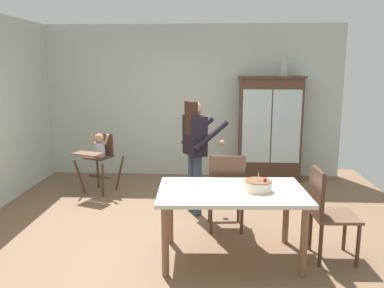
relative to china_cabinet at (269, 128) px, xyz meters
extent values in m
plane|color=brown|center=(-1.37, -2.37, -0.91)|extent=(6.24, 6.24, 0.00)
cube|color=beige|center=(-1.37, 0.26, 0.44)|extent=(5.32, 0.06, 2.70)
cube|color=#4C3323|center=(0.00, 0.00, -0.03)|extent=(1.05, 0.42, 1.77)
cube|color=#4C3323|center=(0.00, 0.00, 0.88)|extent=(1.11, 0.48, 0.04)
cube|color=silver|center=(-0.25, -0.21, 0.06)|extent=(0.48, 0.01, 1.24)
cube|color=silver|center=(0.25, -0.21, 0.06)|extent=(0.48, 0.01, 1.24)
cube|color=#4C3323|center=(0.00, 0.00, 0.06)|extent=(0.97, 0.36, 0.02)
cylinder|color=#B2B7B2|center=(0.20, 0.00, 1.01)|extent=(0.13, 0.13, 0.22)
cylinder|color=#B2B7B2|center=(0.20, 0.00, 1.15)|extent=(0.07, 0.07, 0.05)
cylinder|color=#4C3323|center=(-3.05, -1.02, -0.63)|extent=(0.17, 0.10, 0.56)
cylinder|color=#4C3323|center=(-2.64, -1.18, -0.63)|extent=(0.10, 0.18, 0.56)
cylinder|color=#4C3323|center=(-2.88, -0.61, -0.63)|extent=(0.10, 0.18, 0.56)
cylinder|color=#4C3323|center=(-2.48, -0.77, -0.63)|extent=(0.17, 0.10, 0.56)
cube|color=#4C3323|center=(-2.76, -0.90, -0.66)|extent=(0.40, 0.19, 0.02)
cube|color=#4C3323|center=(-2.76, -0.90, -0.34)|extent=(0.44, 0.44, 0.02)
cube|color=#4C3323|center=(-2.70, -0.75, -0.16)|extent=(0.30, 0.14, 0.34)
cube|color=brown|center=(-2.86, -1.15, -0.23)|extent=(0.50, 0.39, 0.02)
cylinder|color=#B2ADD1|center=(-2.75, -0.88, -0.22)|extent=(0.17, 0.17, 0.22)
sphere|color=tan|center=(-2.75, -0.88, -0.04)|extent=(0.15, 0.15, 0.15)
cylinder|color=tan|center=(-2.88, -0.82, -0.05)|extent=(0.11, 0.08, 0.17)
cylinder|color=tan|center=(-2.62, -0.93, -0.05)|extent=(0.11, 0.08, 0.17)
cylinder|color=#33425B|center=(-1.18, -1.80, -0.50)|extent=(0.11, 0.11, 0.82)
cylinder|color=#33425B|center=(-1.26, -1.65, -0.50)|extent=(0.11, 0.11, 0.82)
cube|color=black|center=(-1.22, -1.73, 0.17)|extent=(0.35, 0.41, 0.52)
cube|color=white|center=(-1.12, -1.68, 0.17)|extent=(0.04, 0.06, 0.49)
sphere|color=tan|center=(-1.22, -1.73, 0.52)|extent=(0.19, 0.19, 0.19)
cube|color=#382319|center=(-1.26, -1.75, 0.40)|extent=(0.18, 0.22, 0.44)
cylinder|color=black|center=(-1.00, -1.84, 0.18)|extent=(0.47, 0.29, 0.37)
sphere|color=tan|center=(-0.86, -1.76, 0.07)|extent=(0.08, 0.08, 0.08)
cylinder|color=black|center=(-1.19, -1.48, 0.18)|extent=(0.47, 0.29, 0.37)
sphere|color=tan|center=(-1.05, -1.41, 0.07)|extent=(0.08, 0.08, 0.08)
cube|color=silver|center=(-0.78, -2.99, -0.19)|extent=(1.53, 0.99, 0.04)
cylinder|color=brown|center=(-1.41, -3.39, -0.56)|extent=(0.07, 0.07, 0.70)
cylinder|color=brown|center=(-0.11, -3.33, -0.56)|extent=(0.07, 0.07, 0.70)
cylinder|color=brown|center=(-1.45, -2.65, -0.56)|extent=(0.07, 0.07, 0.70)
cylinder|color=brown|center=(-0.14, -2.59, -0.56)|extent=(0.07, 0.07, 0.70)
cylinder|color=beige|center=(-0.52, -3.00, -0.12)|extent=(0.28, 0.28, 0.10)
cylinder|color=brown|center=(-0.52, -3.00, -0.07)|extent=(0.27, 0.27, 0.01)
cylinder|color=#F2E5CC|center=(-0.52, -3.00, -0.03)|extent=(0.01, 0.01, 0.06)
cone|color=yellow|center=(-0.52, -3.00, 0.01)|extent=(0.02, 0.02, 0.02)
sphere|color=red|center=(-0.45, -3.03, -0.05)|extent=(0.04, 0.04, 0.04)
cylinder|color=#4C3323|center=(-0.64, -2.02, -0.69)|extent=(0.04, 0.04, 0.45)
cylinder|color=#4C3323|center=(-1.01, -2.03, -0.69)|extent=(0.04, 0.04, 0.45)
cylinder|color=#4C3323|center=(-0.62, -2.39, -0.69)|extent=(0.04, 0.04, 0.45)
cylinder|color=#4C3323|center=(-0.99, -2.40, -0.69)|extent=(0.04, 0.04, 0.45)
cube|color=brown|center=(-0.82, -2.21, -0.45)|extent=(0.46, 0.46, 0.03)
cube|color=#4C3323|center=(-0.81, -2.41, -0.19)|extent=(0.42, 0.06, 0.48)
cylinder|color=#4C3323|center=(-0.62, -2.40, -0.19)|extent=(0.03, 0.03, 0.48)
cylinder|color=#4C3323|center=(-1.00, -2.42, -0.19)|extent=(0.03, 0.03, 0.48)
cylinder|color=#4C3323|center=(0.47, -3.12, -0.69)|extent=(0.04, 0.04, 0.45)
cylinder|color=#4C3323|center=(0.46, -2.75, -0.69)|extent=(0.04, 0.04, 0.45)
cylinder|color=#4C3323|center=(0.10, -3.13, -0.69)|extent=(0.04, 0.04, 0.45)
cylinder|color=#4C3323|center=(0.09, -2.76, -0.69)|extent=(0.04, 0.04, 0.45)
cube|color=brown|center=(0.28, -2.94, -0.45)|extent=(0.46, 0.46, 0.03)
cube|color=#4C3323|center=(0.08, -2.94, -0.19)|extent=(0.05, 0.42, 0.48)
cylinder|color=#4C3323|center=(0.09, -3.13, -0.19)|extent=(0.03, 0.03, 0.48)
cylinder|color=#4C3323|center=(0.08, -2.75, -0.19)|extent=(0.03, 0.03, 0.48)
camera|label=1|loc=(-0.97, -6.85, 1.06)|focal=36.97mm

